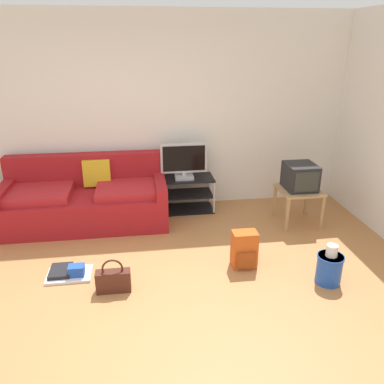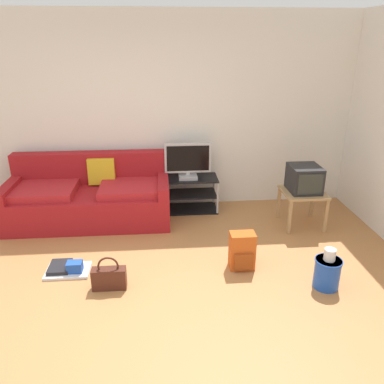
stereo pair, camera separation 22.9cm
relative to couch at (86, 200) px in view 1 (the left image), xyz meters
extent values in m
cube|color=#B27542|center=(0.70, -1.94, -0.33)|extent=(9.00, 9.80, 0.02)
cube|color=silver|center=(0.70, 0.51, 1.03)|extent=(9.00, 0.10, 2.70)
cube|color=maroon|center=(0.00, -0.05, -0.11)|extent=(2.13, 0.92, 0.43)
cube|color=maroon|center=(0.00, 0.31, 0.33)|extent=(2.13, 0.20, 0.44)
cube|color=maroon|center=(-1.00, -0.05, 0.19)|extent=(0.14, 0.92, 0.16)
cube|color=maroon|center=(0.99, -0.05, 0.19)|extent=(0.14, 0.92, 0.16)
cube|color=#AF2026|center=(-0.59, -0.11, 0.16)|extent=(0.85, 0.64, 0.10)
cube|color=#AF2026|center=(0.58, -0.11, 0.16)|extent=(0.85, 0.64, 0.10)
cube|color=gold|center=(0.15, 0.19, 0.31)|extent=(0.36, 0.14, 0.37)
cube|color=black|center=(1.34, 0.21, 0.16)|extent=(0.84, 0.42, 0.02)
cube|color=black|center=(1.34, 0.21, -0.08)|extent=(0.80, 0.41, 0.02)
cube|color=black|center=(1.34, 0.21, -0.31)|extent=(0.84, 0.42, 0.02)
cylinder|color=#B7B7BC|center=(0.94, 0.01, -0.08)|extent=(0.03, 0.03, 0.49)
cylinder|color=#B7B7BC|center=(1.75, 0.01, -0.08)|extent=(0.03, 0.03, 0.49)
cylinder|color=#B7B7BC|center=(0.94, 0.41, -0.08)|extent=(0.03, 0.03, 0.49)
cylinder|color=#B7B7BC|center=(1.75, 0.41, -0.08)|extent=(0.03, 0.03, 0.49)
cube|color=#B2B2B7|center=(1.34, 0.19, 0.19)|extent=(0.26, 0.22, 0.05)
cube|color=#B2B2B7|center=(1.34, 0.19, 0.24)|extent=(0.05, 0.04, 0.04)
cube|color=#B2B2B7|center=(1.34, 0.19, 0.47)|extent=(0.64, 0.04, 0.42)
cube|color=black|center=(1.34, 0.17, 0.47)|extent=(0.58, 0.01, 0.36)
cube|color=tan|center=(2.80, -0.41, 0.14)|extent=(0.53, 0.53, 0.03)
cube|color=tan|center=(2.57, -0.64, -0.10)|extent=(0.04, 0.04, 0.45)
cube|color=tan|center=(3.04, -0.64, -0.10)|extent=(0.04, 0.04, 0.45)
cube|color=tan|center=(2.57, -0.17, -0.10)|extent=(0.04, 0.04, 0.45)
cube|color=tan|center=(3.04, -0.17, -0.10)|extent=(0.04, 0.04, 0.45)
cube|color=#232326|center=(2.80, -0.39, 0.32)|extent=(0.38, 0.42, 0.34)
cube|color=#333833|center=(2.80, -0.60, 0.32)|extent=(0.31, 0.01, 0.26)
cube|color=#CC561E|center=(1.81, -1.36, -0.12)|extent=(0.27, 0.18, 0.41)
cube|color=#994116|center=(1.81, -1.47, -0.19)|extent=(0.20, 0.04, 0.18)
cylinder|color=#994116|center=(1.74, -1.26, -0.10)|extent=(0.04, 0.04, 0.33)
cylinder|color=#994116|center=(1.89, -1.26, -0.10)|extent=(0.04, 0.04, 0.33)
cube|color=#4C2319|center=(0.42, -1.63, -0.21)|extent=(0.34, 0.12, 0.22)
torus|color=#4C2319|center=(0.42, -1.63, -0.07)|extent=(0.21, 0.02, 0.21)
cylinder|color=blue|center=(2.58, -1.78, -0.17)|extent=(0.25, 0.25, 0.31)
cylinder|color=blue|center=(2.58, -1.78, -0.02)|extent=(0.27, 0.27, 0.02)
cylinder|color=white|center=(2.58, -1.78, 0.04)|extent=(0.11, 0.11, 0.14)
cube|color=silver|center=(-0.05, -1.31, -0.31)|extent=(0.46, 0.31, 0.03)
cube|color=blue|center=(0.03, -1.35, -0.24)|extent=(0.16, 0.12, 0.11)
cube|color=black|center=(-0.14, -1.28, -0.27)|extent=(0.22, 0.28, 0.04)
camera|label=1|loc=(0.75, -4.88, 1.99)|focal=35.96mm
camera|label=2|loc=(0.98, -4.91, 1.99)|focal=35.96mm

